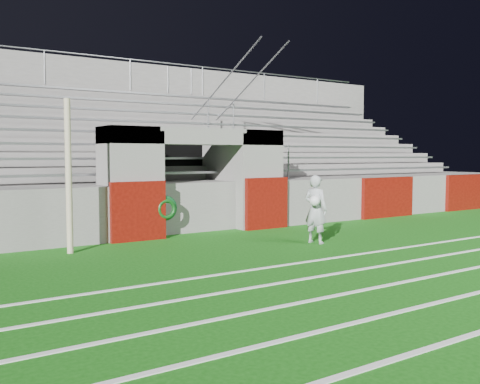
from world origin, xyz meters
TOP-DOWN VIEW (x-y plane):
  - ground at (0.00, 0.00)m, footprint 90.00×90.00m
  - field_post at (-3.53, 2.28)m, footprint 0.12×0.12m
  - stadium_structure at (0.00, 7.97)m, footprint 26.00×8.48m
  - goalkeeper_with_ball at (1.32, 0.48)m, footprint 0.57×0.63m
  - hose_coil at (-1.12, 2.93)m, footprint 0.59×0.15m

SIDE VIEW (x-z plane):
  - ground at x=0.00m, z-range 0.00..0.00m
  - hose_coil at x=-1.12m, z-range 0.41..0.99m
  - goalkeeper_with_ball at x=1.32m, z-range 0.01..1.51m
  - stadium_structure at x=0.00m, z-range -1.22..4.20m
  - field_post at x=-3.53m, z-range 0.00..3.04m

